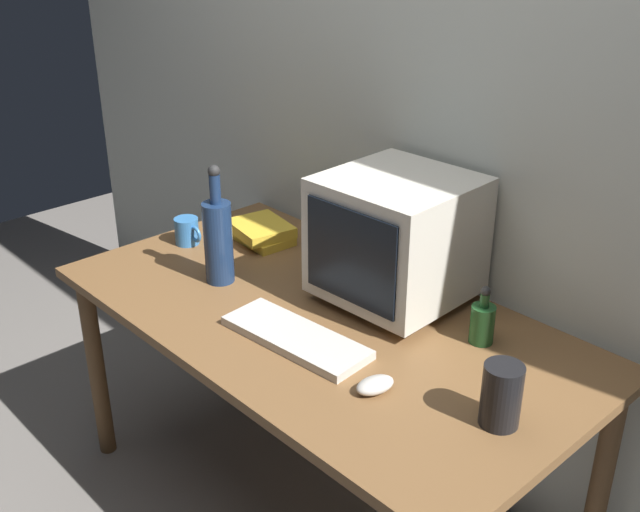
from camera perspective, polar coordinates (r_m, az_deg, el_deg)
name	(u,v)px	position (r m, az deg, el deg)	size (l,w,h in m)	color
ground_plane	(320,507)	(2.58, 0.00, -18.17)	(6.00, 6.00, 0.00)	slate
back_wall	(440,96)	(2.28, 8.90, 11.67)	(4.00, 0.08, 2.50)	beige
desk	(320,338)	(2.19, 0.00, -6.13)	(1.56, 0.83, 0.71)	brown
crt_monitor	(397,238)	(2.16, 5.72, 1.32)	(0.39, 0.40, 0.37)	beige
keyboard	(296,337)	(2.02, -1.83, -6.06)	(0.42, 0.15, 0.02)	beige
computer_mouse	(375,385)	(1.84, 4.11, -9.55)	(0.06, 0.10, 0.04)	beige
bottle_tall	(218,239)	(2.29, -7.58, 1.29)	(0.09, 0.09, 0.37)	navy
bottle_short	(482,322)	(2.04, 11.98, -4.81)	(0.06, 0.06, 0.16)	#1E4C23
book_stack	(261,232)	(2.59, -4.43, 1.81)	(0.24, 0.20, 0.06)	gold
mug	(187,231)	(2.59, -9.88, 1.82)	(0.12, 0.08, 0.09)	#3370B2
metal_canister	(501,395)	(1.75, 13.34, -10.03)	(0.09, 0.09, 0.15)	black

